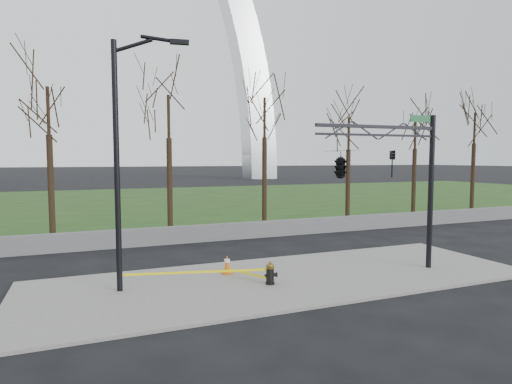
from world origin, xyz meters
name	(u,v)px	position (x,y,z in m)	size (l,w,h in m)	color
ground	(287,280)	(0.00, 0.00, 0.00)	(500.00, 500.00, 0.00)	black
sidewalk	(287,278)	(0.00, 0.00, 0.05)	(18.00, 6.00, 0.10)	slate
grass_strip	(156,202)	(0.00, 30.00, 0.03)	(120.00, 40.00, 0.06)	#1F3E16
guardrail	(220,232)	(0.00, 8.00, 0.45)	(60.00, 0.30, 0.90)	#59595B
gateway_arch	(117,14)	(0.00, 75.00, 32.50)	(66.00, 6.00, 65.00)	silver
tree_row	(219,156)	(1.17, 12.00, 4.50)	(48.35, 4.00, 9.00)	black
fire_hydrant	(270,274)	(-0.88, -0.56, 0.46)	(0.49, 0.33, 0.78)	black
traffic_cone	(227,264)	(-1.83, 1.25, 0.45)	(0.36, 0.36, 0.70)	#E25E0B
street_light	(124,147)	(-5.45, 0.58, 4.69)	(2.38, 0.54, 8.21)	black
traffic_signal_mast	(359,164)	(2.54, -0.68, 4.15)	(5.10, 2.51, 6.00)	black
caution_tape	(212,273)	(-2.72, 0.12, 0.52)	(4.78, 1.81, 0.41)	#FFEB0D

